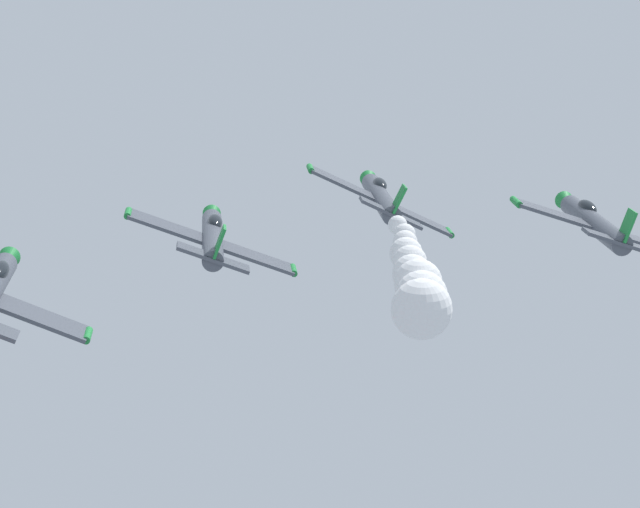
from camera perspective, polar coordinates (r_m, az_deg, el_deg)
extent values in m
cylinder|color=#474C56|center=(71.28, 2.87, 2.65)|extent=(1.47, 9.00, 1.47)
cone|color=#1E8438|center=(76.22, 2.34, 3.50)|extent=(1.40, 1.20, 1.40)
cube|color=#474C56|center=(70.91, 2.88, 2.51)|extent=(8.35, 1.90, 4.18)
cylinder|color=#1E8438|center=(70.03, -0.46, 4.05)|extent=(0.48, 1.40, 0.48)
cylinder|color=#1E8438|center=(72.08, 6.12, 1.01)|extent=(0.48, 1.40, 0.48)
cube|color=#474C56|center=(67.42, 3.37, 1.94)|extent=(3.50, 1.20, 1.82)
cube|color=#1E8438|center=(67.20, 3.73, 2.61)|extent=(0.83, 1.10, 1.50)
ellipsoid|color=black|center=(72.96, 2.85, 3.31)|extent=(1.03, 2.20, 0.98)
sphere|color=white|center=(64.82, 3.68, 1.38)|extent=(1.04, 1.04, 1.04)
sphere|color=white|center=(63.23, 4.02, 0.94)|extent=(1.14, 1.14, 1.14)
sphere|color=white|center=(61.56, 4.04, 0.54)|extent=(1.29, 1.29, 1.29)
sphere|color=white|center=(59.93, 4.08, 0.02)|extent=(1.66, 1.66, 1.66)
sphere|color=white|center=(58.28, 4.27, -0.38)|extent=(1.65, 1.65, 1.65)
sphere|color=white|center=(56.66, 4.36, -0.95)|extent=(1.88, 1.88, 1.88)
sphere|color=white|center=(55.03, 4.65, -1.38)|extent=(2.24, 2.24, 2.24)
sphere|color=white|center=(53.43, 4.81, -2.02)|extent=(2.36, 2.36, 2.36)
sphere|color=white|center=(51.79, 4.82, -2.61)|extent=(2.66, 2.66, 2.66)
cylinder|color=#474C56|center=(64.08, -5.10, 0.74)|extent=(1.42, 9.00, 1.42)
cone|color=#1E8438|center=(69.03, -5.13, 1.80)|extent=(1.35, 1.20, 1.35)
cube|color=#474C56|center=(63.72, -5.13, 0.56)|extent=(8.65, 1.90, 3.48)
cylinder|color=#1E8438|center=(63.46, -9.05, 1.91)|extent=(0.47, 1.40, 0.47)
cylinder|color=#1E8438|center=(64.30, -1.27, -0.77)|extent=(0.47, 1.40, 0.47)
cube|color=#474C56|center=(60.21, -5.06, -0.18)|extent=(3.61, 1.20, 1.54)
cube|color=#1E8438|center=(59.89, -4.77, 0.59)|extent=(0.71, 1.10, 1.54)
ellipsoid|color=black|center=(65.71, -4.97, 1.52)|extent=(1.00, 2.20, 0.94)
cylinder|color=#474C56|center=(65.72, 12.82, 1.40)|extent=(1.39, 9.00, 1.39)
cone|color=#1E8438|center=(70.45, 11.57, 2.41)|extent=(1.32, 1.20, 1.32)
cube|color=#474C56|center=(65.37, 12.90, 1.24)|extent=(8.78, 1.90, 3.08)
cylinder|color=#1E8438|center=(63.81, 9.24, 2.43)|extent=(0.46, 1.40, 0.46)
cube|color=#474C56|center=(62.05, 13.96, 0.55)|extent=(3.66, 1.20, 1.37)
cube|color=#1E8438|center=(61.84, 14.29, 1.31)|extent=(0.64, 1.10, 1.56)
ellipsoid|color=black|center=(67.33, 12.51, 2.17)|extent=(0.98, 2.20, 0.92)
cone|color=#1E8438|center=(59.11, -14.53, -0.29)|extent=(1.38, 1.20, 1.38)
cylinder|color=#1E8438|center=(53.93, -10.92, -3.79)|extent=(0.48, 1.40, 0.48)
ellipsoid|color=black|center=(55.82, -14.87, -0.75)|extent=(1.02, 2.20, 0.97)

